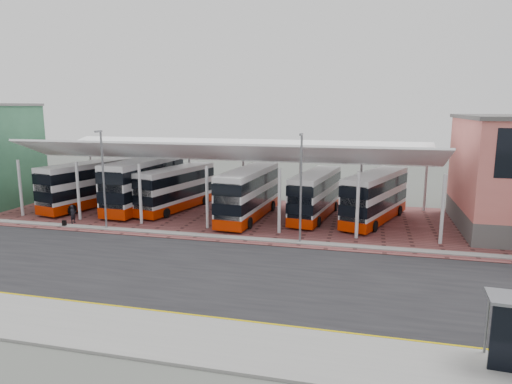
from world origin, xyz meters
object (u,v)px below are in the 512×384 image
at_px(bus_1, 145,184).
at_px(pedestrian, 73,214).
at_px(bus_5, 375,197).
at_px(bus_3, 249,194).
at_px(bus_4, 316,195).
at_px(bus_0, 90,185).
at_px(bus_2, 176,189).

relative_size(bus_1, pedestrian, 7.59).
bearing_deg(bus_5, bus_3, -152.08).
height_order(bus_4, bus_5, bus_5).
bearing_deg(bus_3, bus_0, -178.77).
relative_size(bus_1, bus_5, 1.13).
relative_size(bus_0, bus_4, 1.09).
bearing_deg(bus_4, bus_1, -171.05).
relative_size(bus_2, pedestrian, 6.53).
xyz_separation_m(bus_3, bus_4, (5.73, 1.76, -0.17)).
bearing_deg(bus_5, bus_4, -162.40).
bearing_deg(bus_4, bus_2, -170.92).
distance_m(bus_0, bus_2, 8.93).
height_order(bus_1, bus_2, bus_1).
bearing_deg(bus_2, bus_1, -167.63).
distance_m(bus_1, bus_2, 3.33).
bearing_deg(bus_5, bus_0, -158.66).
relative_size(bus_0, bus_2, 1.08).
relative_size(bus_4, pedestrian, 6.48).
xyz_separation_m(bus_3, bus_5, (10.91, 1.56, -0.08)).
bearing_deg(bus_1, bus_5, 2.10).
height_order(bus_0, bus_4, bus_0).
distance_m(bus_3, bus_5, 11.02).
xyz_separation_m(bus_0, bus_2, (8.89, 0.81, -0.17)).
bearing_deg(pedestrian, bus_1, -15.04).
bearing_deg(bus_0, bus_5, 15.02).
height_order(bus_0, bus_3, bus_0).
height_order(bus_5, pedestrian, bus_5).
bearing_deg(pedestrian, bus_3, -59.64).
relative_size(bus_1, bus_4, 1.17).
bearing_deg(pedestrian, bus_5, -64.93).
relative_size(bus_3, pedestrian, 6.96).
bearing_deg(bus_0, pedestrian, -55.43).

